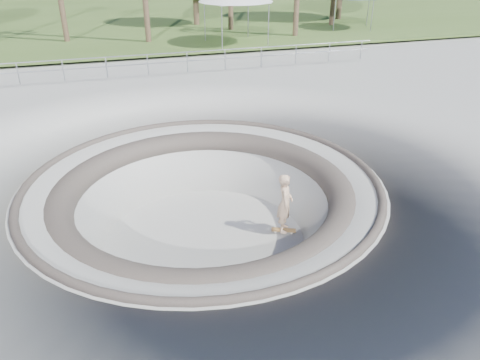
# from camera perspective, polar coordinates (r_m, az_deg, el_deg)

# --- Properties ---
(ground) EXTENTS (180.00, 180.00, 0.00)m
(ground) POSITION_cam_1_polar(r_m,az_deg,el_deg) (13.45, -4.57, -0.31)
(ground) COLOR #979792
(ground) RESTS_ON ground
(skate_bowl) EXTENTS (14.00, 14.00, 4.10)m
(skate_bowl) POSITION_cam_1_polar(r_m,az_deg,el_deg) (14.39, -4.30, -6.79)
(skate_bowl) COLOR #979792
(skate_bowl) RESTS_ON ground
(grass_strip) EXTENTS (180.00, 36.00, 0.12)m
(grass_strip) POSITION_cam_1_polar(r_m,az_deg,el_deg) (46.14, -14.70, 18.91)
(grass_strip) COLOR #3B5120
(grass_strip) RESTS_ON ground
(distant_hills) EXTENTS (103.20, 45.00, 28.60)m
(distant_hills) POSITION_cam_1_polar(r_m,az_deg,el_deg) (70.39, -12.18, 15.76)
(distant_hills) COLOR brown
(distant_hills) RESTS_ON ground
(safety_railing) EXTENTS (25.00, 0.06, 1.03)m
(safety_railing) POSITION_cam_1_polar(r_m,az_deg,el_deg) (24.44, -11.18, 13.67)
(safety_railing) COLOR gray
(safety_railing) RESTS_ON ground
(skateboard) EXTENTS (0.78, 0.50, 0.08)m
(skateboard) POSITION_cam_1_polar(r_m,az_deg,el_deg) (14.68, 5.34, -6.11)
(skateboard) COLOR olive
(skateboard) RESTS_ON ground
(skater) EXTENTS (0.70, 0.82, 1.90)m
(skater) POSITION_cam_1_polar(r_m,az_deg,el_deg) (14.17, 5.51, -2.84)
(skater) COLOR tan
(skater) RESTS_ON skateboard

